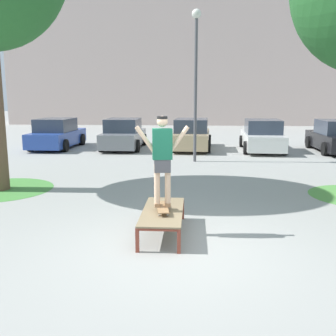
% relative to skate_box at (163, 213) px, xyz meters
% --- Properties ---
extents(ground_plane, '(120.00, 120.00, 0.00)m').
position_rel_skate_box_xyz_m(ground_plane, '(0.33, -0.74, -0.41)').
color(ground_plane, '#999993').
extents(building_facade, '(38.52, 4.00, 14.05)m').
position_rel_skate_box_xyz_m(building_facade, '(2.69, 29.67, 6.61)').
color(building_facade, beige).
rests_on(building_facade, ground).
extents(skate_box, '(0.77, 1.90, 0.46)m').
position_rel_skate_box_xyz_m(skate_box, '(0.00, 0.00, 0.00)').
color(skate_box, brown).
rests_on(skate_box, ground).
extents(skateboard, '(0.31, 0.82, 0.09)m').
position_rel_skate_box_xyz_m(skateboard, '(-0.00, -0.05, 0.12)').
color(skateboard, '#9E754C').
rests_on(skateboard, skate_box).
extents(skater, '(1.00, 0.32, 1.69)m').
position_rel_skate_box_xyz_m(skater, '(-0.00, -0.05, 1.12)').
color(skater, beige).
rests_on(skater, skateboard).
extents(car_blue, '(1.99, 4.23, 1.50)m').
position_rel_skate_box_xyz_m(car_blue, '(-6.33, 11.95, 0.28)').
color(car_blue, '#28479E').
rests_on(car_blue, ground).
extents(car_grey, '(1.93, 4.21, 1.50)m').
position_rel_skate_box_xyz_m(car_grey, '(-2.94, 12.01, 0.28)').
color(car_grey, slate).
rests_on(car_grey, ground).
extents(car_tan, '(2.07, 4.28, 1.50)m').
position_rel_skate_box_xyz_m(car_tan, '(0.45, 12.02, 0.28)').
color(car_tan, tan).
rests_on(car_tan, ground).
extents(car_white, '(2.06, 4.27, 1.50)m').
position_rel_skate_box_xyz_m(car_white, '(3.85, 11.66, 0.28)').
color(car_white, silver).
rests_on(car_white, ground).
extents(car_black, '(1.97, 4.23, 1.50)m').
position_rel_skate_box_xyz_m(car_black, '(7.24, 11.51, 0.28)').
color(car_black, black).
rests_on(car_black, ground).
extents(light_post, '(0.36, 0.36, 5.83)m').
position_rel_skate_box_xyz_m(light_post, '(0.62, 8.34, 3.41)').
color(light_post, '#4C4C51').
rests_on(light_post, ground).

